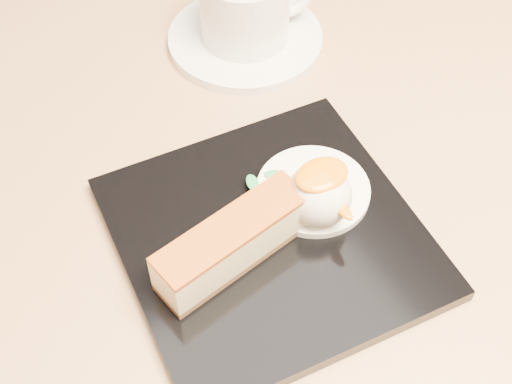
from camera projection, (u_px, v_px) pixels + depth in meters
table at (269, 292)px, 0.70m from camera, size 0.80×0.80×0.72m
dessert_plate at (270, 237)px, 0.55m from camera, size 0.24×0.24×0.01m
cheesecake at (233, 242)px, 0.51m from camera, size 0.13×0.05×0.04m
cream_smear at (313, 190)px, 0.56m from camera, size 0.09×0.09×0.01m
ice_cream_scoop at (319, 195)px, 0.53m from camera, size 0.05×0.05×0.05m
mango_sauce at (322, 175)px, 0.52m from camera, size 0.04×0.03×0.01m
mint_sprig at (265, 181)px, 0.56m from camera, size 0.04×0.03×0.00m
saucer at (245, 39)px, 0.69m from camera, size 0.15×0.15×0.01m
coffee_cup at (247, 4)px, 0.66m from camera, size 0.11×0.08×0.07m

